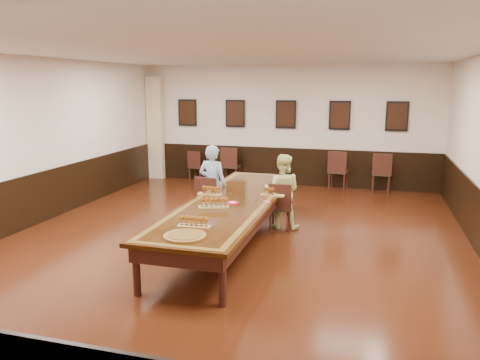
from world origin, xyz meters
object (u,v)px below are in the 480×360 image
(chair_man, at_px, (210,200))
(spare_chair_d, at_px, (381,172))
(conference_table, at_px, (232,208))
(chair_woman, at_px, (281,206))
(spare_chair_b, at_px, (231,165))
(spare_chair_a, at_px, (197,166))
(person_man, at_px, (213,185))
(carved_platter, at_px, (185,236))
(spare_chair_c, at_px, (338,170))
(person_woman, at_px, (282,191))

(chair_man, xyz_separation_m, spare_chair_d, (3.20, 3.89, 0.01))
(chair_man, xyz_separation_m, conference_table, (0.70, -0.88, 0.13))
(chair_woman, xyz_separation_m, spare_chair_b, (-2.14, 3.80, 0.05))
(spare_chair_a, distance_m, spare_chair_d, 4.97)
(person_man, height_order, carved_platter, person_man)
(spare_chair_a, bearing_deg, spare_chair_d, -171.86)
(spare_chair_c, xyz_separation_m, person_woman, (-0.78, -3.68, 0.20))
(spare_chair_b, xyz_separation_m, spare_chair_d, (3.97, 0.01, -0.00))
(spare_chair_b, bearing_deg, chair_man, 100.32)
(chair_woman, xyz_separation_m, carved_platter, (-0.67, -3.02, 0.32))
(spare_chair_c, bearing_deg, spare_chair_a, 6.21)
(chair_woman, distance_m, spare_chair_a, 4.93)
(spare_chair_c, distance_m, carved_platter, 6.96)
(spare_chair_b, bearing_deg, person_woman, 119.04)
(chair_man, distance_m, spare_chair_b, 3.96)
(spare_chair_b, height_order, person_woman, person_woman)
(chair_man, xyz_separation_m, carved_platter, (0.70, -2.94, 0.29))
(person_man, bearing_deg, chair_man, 90.00)
(carved_platter, bearing_deg, chair_woman, 77.46)
(spare_chair_a, height_order, spare_chair_c, spare_chair_c)
(chair_woman, xyz_separation_m, spare_chair_a, (-3.13, 3.81, -0.02))
(spare_chair_b, bearing_deg, carved_platter, 101.24)
(person_man, bearing_deg, spare_chair_b, -71.05)
(spare_chair_d, distance_m, conference_table, 5.39)
(chair_woman, xyz_separation_m, spare_chair_d, (1.83, 3.81, 0.05))
(spare_chair_d, bearing_deg, chair_woman, 61.75)
(spare_chair_b, relative_size, spare_chair_d, 1.00)
(spare_chair_b, relative_size, carved_platter, 1.43)
(spare_chair_a, distance_m, carved_platter, 7.27)
(spare_chair_c, bearing_deg, chair_man, 67.62)
(chair_man, bearing_deg, carved_platter, 110.58)
(chair_woman, relative_size, carved_platter, 1.29)
(spare_chair_d, height_order, person_man, person_man)
(spare_chair_b, relative_size, conference_table, 0.20)
(spare_chair_b, relative_size, person_woman, 0.71)
(chair_woman, bearing_deg, spare_chair_c, -104.62)
(chair_woman, height_order, person_woman, person_woman)
(spare_chair_a, bearing_deg, person_woman, 138.24)
(chair_woman, height_order, carved_platter, chair_woman)
(chair_man, xyz_separation_m, person_man, (0.01, 0.10, 0.29))
(chair_man, height_order, chair_woman, chair_man)
(chair_woman, relative_size, conference_table, 0.18)
(person_man, distance_m, person_woman, 1.35)
(spare_chair_d, distance_m, carved_platter, 7.28)
(person_woman, bearing_deg, person_man, 0.11)
(chair_man, height_order, carved_platter, chair_man)
(spare_chair_a, xyz_separation_m, conference_table, (2.47, -4.77, 0.18))
(chair_woman, height_order, spare_chair_b, spare_chair_b)
(spare_chair_a, height_order, person_woman, person_woman)
(spare_chair_c, height_order, person_woman, person_woman)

